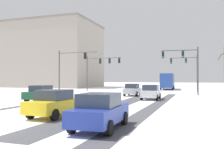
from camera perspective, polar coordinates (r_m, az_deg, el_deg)
name	(u,v)px	position (r m, az deg, el deg)	size (l,w,h in m)	color
wheel_track_left_lane	(120,103)	(23.40, 1.77, -6.59)	(1.11, 30.46, 0.01)	#4C4C51
wheel_track_right_lane	(158,104)	(22.62, 10.54, -6.76)	(1.16, 30.46, 0.01)	#4C4C51
wheel_track_center	(129,103)	(23.14, 4.07, -6.65)	(0.83, 30.46, 0.01)	#4C4C51
wheel_track_oncoming	(56,101)	(26.23, -12.83, -5.96)	(0.81, 30.46, 0.01)	#4C4C51
sidewalk_kerb_right	(219,107)	(21.08, 23.58, -6.96)	(4.00, 30.46, 0.12)	white
traffic_signal_far_right	(187,66)	(46.25, 17.12, 1.88)	(4.86, 0.49, 6.50)	#47474C
traffic_signal_far_left	(100,65)	(45.25, -2.70, 2.19)	(6.79, 0.50, 6.50)	#47474C
traffic_signal_near_right	(185,62)	(34.09, 16.58, 2.91)	(4.81, 0.67, 6.50)	#47474C
traffic_signal_near_left	(69,64)	(36.52, -9.87, 2.40)	(6.36, 0.59, 6.50)	#47474C
car_silver_lead	(132,90)	(33.42, 4.77, -3.52)	(1.91, 4.14, 1.62)	#B7BABF
car_white_second	(151,92)	(27.43, 9.01, -4.06)	(1.91, 4.14, 1.62)	silver
car_dark_green_third	(42,93)	(25.88, -16.04, -4.21)	(1.86, 4.11, 1.62)	#194C2D
car_yellow_cab_fourth	(55,103)	(15.24, -13.05, -6.47)	(1.99, 4.18, 1.62)	yellow
car_blue_fifth	(100,111)	(11.26, -2.78, -8.43)	(1.95, 4.16, 1.62)	#233899
bus_oncoming	(168,80)	(54.79, 12.80, -1.30)	(3.06, 11.11, 3.38)	#284793
office_building_far_left_block	(55,55)	(71.80, -13.09, 4.33)	(23.37, 18.35, 17.91)	#A89E8E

